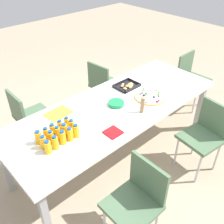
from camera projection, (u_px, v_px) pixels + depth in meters
The scene contains 28 objects.
ground_plane at pixel (116, 154), 3.21m from camera, with size 12.00×12.00×0.00m, color tan.
party_table at pixel (116, 109), 2.81m from camera, with size 2.54×0.95×0.75m.
chair_far_left at pixel (28, 115), 3.05m from camera, with size 0.41×0.41×0.83m.
chair_near_left at pixel (137, 198), 2.10m from camera, with size 0.41×0.41×0.83m.
chair_near_right at pixel (206, 132), 2.78m from camera, with size 0.45×0.45×0.83m.
chair_far_right at pixel (104, 83), 3.69m from camera, with size 0.44×0.44×0.83m.
chair_end at pixel (191, 76), 3.89m from camera, with size 0.41×0.41×0.83m.
juice_bottle_0 at pixel (48, 147), 2.15m from camera, with size 0.06×0.06×0.13m.
juice_bottle_1 at pixel (55, 143), 2.19m from camera, with size 0.06×0.06×0.14m.
juice_bottle_2 at pixel (63, 138), 2.24m from camera, with size 0.06×0.06×0.14m.
juice_bottle_3 at pixel (70, 134), 2.28m from camera, with size 0.06×0.06×0.14m.
juice_bottle_4 at pixel (76, 131), 2.32m from camera, with size 0.06×0.06×0.14m.
juice_bottle_5 at pixel (43, 142), 2.19m from camera, with size 0.06×0.06×0.14m.
juice_bottle_6 at pixel (51, 137), 2.24m from camera, with size 0.05×0.05×0.14m.
juice_bottle_7 at pixel (58, 133), 2.28m from camera, with size 0.05×0.05×0.15m.
juice_bottle_8 at pixel (65, 131), 2.31m from camera, with size 0.06×0.06×0.15m.
juice_bottle_9 at pixel (72, 127), 2.36m from camera, with size 0.06×0.06×0.15m.
juice_bottle_10 at pixel (38, 138), 2.24m from camera, with size 0.06×0.06×0.14m.
juice_bottle_11 at pixel (46, 134), 2.28m from camera, with size 0.05×0.05×0.13m.
juice_bottle_12 at pixel (53, 130), 2.33m from camera, with size 0.06×0.06×0.14m.
juice_bottle_13 at pixel (60, 127), 2.37m from camera, with size 0.05×0.05×0.14m.
juice_bottle_14 at pixel (67, 123), 2.41m from camera, with size 0.05×0.05×0.14m.
fruit_pizza at pixel (150, 96), 2.90m from camera, with size 0.37×0.37×0.05m.
snack_tray at pixel (127, 86), 3.10m from camera, with size 0.28×0.22×0.04m.
plate_stack at pixel (116, 103), 2.77m from camera, with size 0.17×0.17×0.04m.
napkin_stack at pixel (113, 132), 2.39m from camera, with size 0.15×0.15×0.01m, color red.
cardboard_tube at pixel (142, 105), 2.62m from camera, with size 0.04×0.04×0.18m, color #9E7A56.
paper_folder at pixel (58, 113), 2.65m from camera, with size 0.26×0.20×0.01m, color yellow.
Camera 1 is at (-1.62, -1.65, 2.29)m, focal length 40.72 mm.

